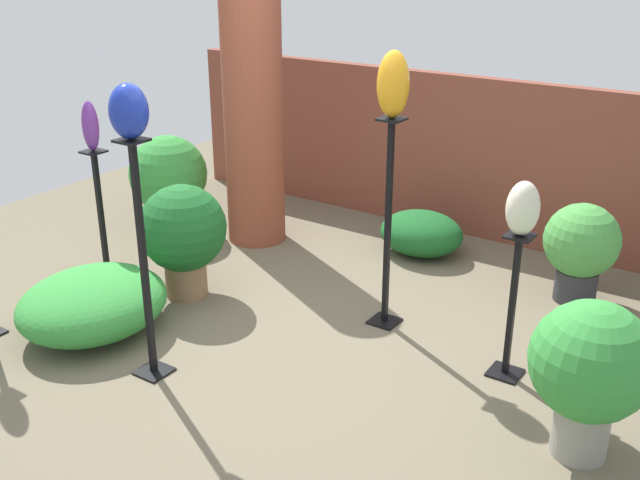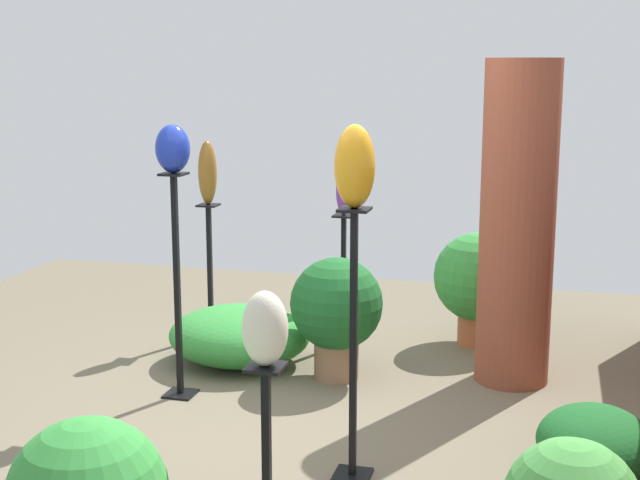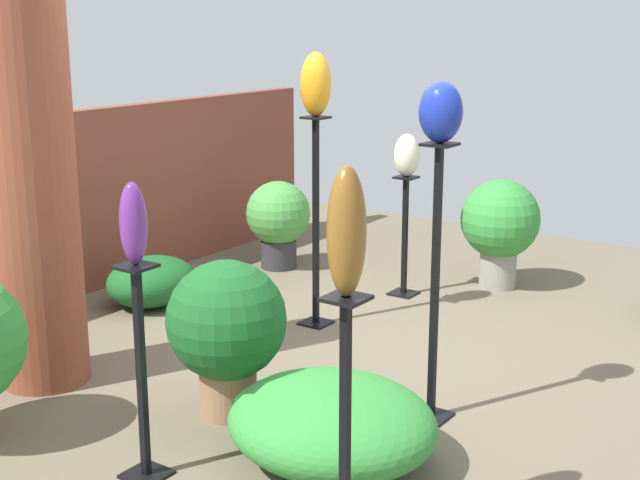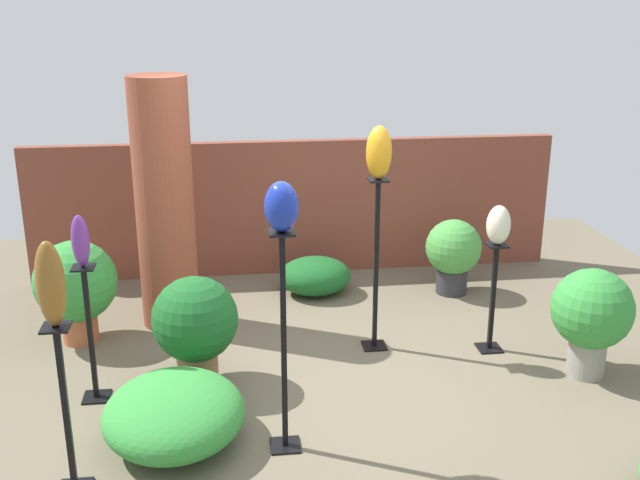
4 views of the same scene
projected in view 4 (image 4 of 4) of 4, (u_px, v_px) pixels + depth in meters
The scene contains 19 objects.
ground_plane at pixel (325, 379), 5.92m from camera, with size 8.00×8.00×0.00m, color #6B604C.
brick_wall_back at pixel (295, 207), 8.03m from camera, with size 5.60×0.12×1.45m, color brown.
brick_pillar at pixel (165, 205), 6.62m from camera, with size 0.52×0.52×2.25m, color brown.
pedestal_bronze at pixel (67, 418), 4.44m from camera, with size 0.20×0.20×1.10m.
pedestal_violet at pixel (91, 340), 5.49m from camera, with size 0.20×0.20×1.06m.
pedestal_amber at pixel (376, 272), 6.25m from camera, with size 0.20×0.20×1.49m.
pedestal_ivory at pixel (492, 303), 6.29m from camera, with size 0.20×0.20×0.95m.
pedestal_cobalt at pixel (284, 352), 4.82m from camera, with size 0.20×0.20×1.52m.
art_vase_bronze at pixel (51, 284), 4.17m from camera, with size 0.16×0.15×0.51m, color brown.
art_vase_violet at pixel (80, 241), 5.26m from camera, with size 0.13×0.13×0.38m, color #6B2D8C.
art_vase_amber at pixel (379, 153), 5.93m from camera, with size 0.21×0.21×0.43m, color orange.
art_vase_ivory at pixel (498, 225), 6.08m from camera, with size 0.19×0.20×0.33m, color beige.
art_vase_cobalt at pixel (281, 207), 4.51m from camera, with size 0.21×0.23×0.31m, color #192D9E.
potted_plant_walkway_edge at pixel (453, 251), 7.51m from camera, with size 0.56×0.56×0.77m.
potted_plant_mid_left at pixel (76, 284), 6.42m from camera, with size 0.71×0.71×0.91m.
potted_plant_near_pillar at pixel (592, 313), 5.83m from camera, with size 0.64×0.64×0.89m.
potted_plant_back_center at pixel (195, 323), 5.70m from camera, with size 0.66×0.66×0.88m.
foliage_bed_east at pixel (174, 413), 5.04m from camera, with size 0.96×1.07×0.43m, color #338C38.
foliage_bed_west at pixel (315, 276), 7.57m from camera, with size 0.73×0.63×0.37m, color #195923.
Camera 4 is at (-0.71, -5.23, 2.90)m, focal length 42.00 mm.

